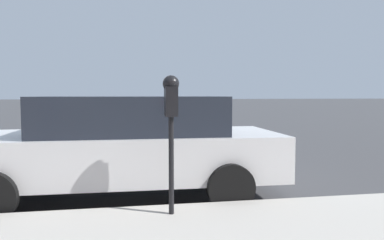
% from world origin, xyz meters
% --- Properties ---
extents(ground_plane, '(220.00, 220.00, 0.00)m').
position_xyz_m(ground_plane, '(0.00, 0.00, 0.00)').
color(ground_plane, '#424244').
extents(parking_meter, '(0.21, 0.19, 1.60)m').
position_xyz_m(parking_meter, '(-2.57, -0.31, 1.40)').
color(parking_meter, black).
rests_on(parking_meter, sidewalk).
extents(car_white, '(2.10, 4.82, 1.52)m').
position_xyz_m(car_white, '(-1.14, 0.26, 0.80)').
color(car_white, silver).
rests_on(car_white, ground_plane).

